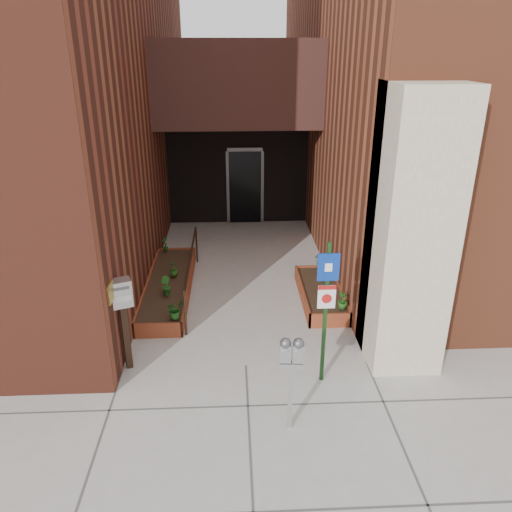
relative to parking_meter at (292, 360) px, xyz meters
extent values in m
plane|color=#9E9991|center=(-0.56, 1.45, -1.10)|extent=(80.00, 80.00, 0.00)
cube|color=brown|center=(5.44, 8.60, 3.90)|extent=(8.00, 13.70, 10.00)
cube|color=tan|center=(1.99, 1.65, 1.10)|extent=(1.10, 1.20, 4.40)
cube|color=black|center=(-0.56, 7.45, 2.90)|extent=(4.20, 2.00, 2.00)
cube|color=black|center=(-0.56, 8.85, 0.40)|extent=(4.00, 0.30, 3.00)
cube|color=black|center=(-0.36, 8.67, -0.05)|extent=(0.90, 0.06, 2.10)
cube|color=#B79338|center=(-2.55, 1.25, 0.40)|extent=(0.04, 0.30, 0.30)
cube|color=maroon|center=(-2.11, 2.37, -0.95)|extent=(0.90, 0.04, 0.30)
cube|color=maroon|center=(-2.11, 5.93, -0.95)|extent=(0.90, 0.04, 0.30)
cube|color=maroon|center=(-2.54, 4.15, -0.95)|extent=(0.04, 3.60, 0.30)
cube|color=maroon|center=(-1.68, 4.15, -0.95)|extent=(0.04, 3.60, 0.30)
cube|color=black|center=(-2.11, 4.15, -0.97)|extent=(0.82, 3.52, 0.26)
cube|color=maroon|center=(1.04, 2.57, -0.95)|extent=(0.80, 0.04, 0.30)
cube|color=maroon|center=(1.04, 4.73, -0.95)|extent=(0.80, 0.04, 0.30)
cube|color=maroon|center=(0.66, 3.65, -0.95)|extent=(0.04, 2.20, 0.30)
cube|color=maroon|center=(1.42, 3.65, -0.95)|extent=(0.04, 2.20, 0.30)
cube|color=black|center=(1.04, 3.65, -0.97)|extent=(0.72, 2.12, 0.26)
cylinder|color=black|center=(-1.61, 2.45, -0.65)|extent=(0.04, 0.04, 0.90)
cylinder|color=black|center=(-1.61, 5.75, -0.65)|extent=(0.04, 0.04, 0.90)
cylinder|color=black|center=(-1.61, 4.10, -0.22)|extent=(0.04, 3.30, 0.04)
cube|color=gray|center=(0.00, 0.00, -0.61)|extent=(0.06, 0.06, 0.98)
cube|color=gray|center=(0.00, 0.00, -0.08)|extent=(0.30, 0.14, 0.08)
cube|color=gray|center=(-0.08, 0.01, 0.10)|extent=(0.15, 0.11, 0.26)
sphere|color=#59595B|center=(-0.08, 0.01, 0.25)|extent=(0.15, 0.15, 0.15)
cube|color=white|center=(-0.09, -0.04, 0.12)|extent=(0.09, 0.01, 0.05)
cube|color=#B21414|center=(-0.09, -0.04, 0.04)|extent=(0.09, 0.01, 0.03)
cube|color=gray|center=(0.08, -0.01, 0.10)|extent=(0.15, 0.11, 0.26)
sphere|color=#59595B|center=(0.08, -0.01, 0.25)|extent=(0.15, 0.15, 0.15)
cube|color=white|center=(0.08, -0.06, 0.12)|extent=(0.09, 0.01, 0.05)
cube|color=#B21414|center=(0.08, -0.06, 0.04)|extent=(0.09, 0.01, 0.03)
cube|color=#153814|center=(0.62, 1.03, 0.06)|extent=(0.05, 0.05, 2.32)
cube|color=navy|center=(0.62, 1.00, 0.85)|extent=(0.32, 0.02, 0.42)
cube|color=white|center=(0.62, 0.99, 0.85)|extent=(0.11, 0.01, 0.13)
cube|color=white|center=(0.62, 1.00, 0.38)|extent=(0.26, 0.02, 0.37)
cube|color=#B21414|center=(0.62, 0.99, 0.53)|extent=(0.26, 0.01, 0.06)
cylinder|color=#B21414|center=(0.62, 0.99, 0.35)|extent=(0.15, 0.01, 0.15)
cube|color=black|center=(-2.46, 1.51, -0.53)|extent=(0.13, 0.13, 1.15)
cube|color=#BDBDBF|center=(-2.46, 1.51, 0.25)|extent=(0.37, 0.33, 0.44)
cube|color=#59595B|center=(-2.41, 1.40, 0.38)|extent=(0.22, 0.09, 0.04)
cube|color=white|center=(-2.41, 1.40, 0.20)|extent=(0.24, 0.10, 0.10)
imported|color=#1E5418|center=(-1.81, 2.55, -0.63)|extent=(0.43, 0.43, 0.34)
imported|color=#215B1A|center=(-2.07, 3.49, -0.61)|extent=(0.29, 0.29, 0.38)
imported|color=#225117|center=(-2.01, 4.34, -0.64)|extent=(0.23, 0.23, 0.33)
imported|color=#1E5718|center=(-2.35, 5.75, -0.61)|extent=(0.26, 0.26, 0.38)
imported|color=#215217|center=(1.29, 2.75, -0.63)|extent=(0.26, 0.26, 0.33)
imported|color=#18541B|center=(1.02, 3.46, -0.65)|extent=(0.23, 0.23, 0.31)
imported|color=#1A5C1B|center=(1.18, 4.55, -0.65)|extent=(0.37, 0.37, 0.29)
camera|label=1|loc=(-0.72, -5.38, 3.75)|focal=35.00mm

